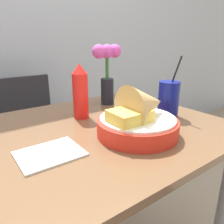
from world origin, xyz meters
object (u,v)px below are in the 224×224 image
at_px(flower_vase, 107,67).
at_px(food_basket, 140,117).
at_px(chair_far_window, 27,132).
at_px(ketchup_bottle, 80,92).
at_px(drink_cup, 168,100).

bearing_deg(flower_vase, food_basket, -108.75).
distance_m(food_basket, flower_vase, 0.40).
height_order(food_basket, flower_vase, flower_vase).
distance_m(chair_far_window, ketchup_bottle, 0.74).
bearing_deg(drink_cup, flower_vase, 107.27).
xyz_separation_m(chair_far_window, food_basket, (0.14, -0.89, 0.33)).
distance_m(drink_cup, flower_vase, 0.33).
distance_m(chair_far_window, drink_cup, 0.96).
bearing_deg(chair_far_window, ketchup_bottle, -84.17).
bearing_deg(food_basket, flower_vase, 71.25).
relative_size(chair_far_window, flower_vase, 3.04).
bearing_deg(food_basket, drink_cup, 16.62).
distance_m(ketchup_bottle, drink_cup, 0.35).
height_order(chair_far_window, drink_cup, drink_cup).
relative_size(chair_far_window, food_basket, 3.20).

